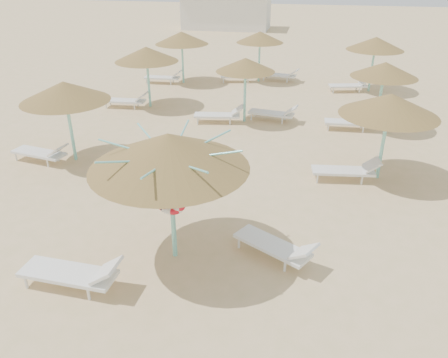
# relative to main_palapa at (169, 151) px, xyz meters

# --- Properties ---
(ground) EXTENTS (120.00, 120.00, 0.00)m
(ground) POSITION_rel_main_palapa_xyz_m (0.34, 0.30, -2.66)
(ground) COLOR #DBB385
(ground) RESTS_ON ground
(main_palapa) EXTENTS (3.41, 3.41, 3.06)m
(main_palapa) POSITION_rel_main_palapa_xyz_m (0.00, 0.00, 0.00)
(main_palapa) COLOR #7EDBD1
(main_palapa) RESTS_ON ground
(lounger_main_a) EXTENTS (2.23, 0.76, 0.80)m
(lounger_main_a) POSITION_rel_main_palapa_xyz_m (-1.72, -1.48, -2.28)
(lounger_main_a) COLOR white
(lounger_main_a) RESTS_ON ground
(lounger_main_b) EXTENTS (2.03, 1.52, 0.73)m
(lounger_main_b) POSITION_rel_main_palapa_xyz_m (2.34, 0.33, -2.31)
(lounger_main_b) COLOR white
(lounger_main_b) RESTS_ON ground
(palapa_field) EXTENTS (19.33, 14.43, 2.72)m
(palapa_field) POSITION_rel_main_palapa_xyz_m (0.97, 10.16, -0.34)
(palapa_field) COLOR #7EDBD1
(palapa_field) RESTS_ON ground
(service_hut) EXTENTS (8.40, 4.40, 3.25)m
(service_hut) POSITION_rel_main_palapa_xyz_m (-5.66, 35.30, -1.01)
(service_hut) COLOR silver
(service_hut) RESTS_ON ground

